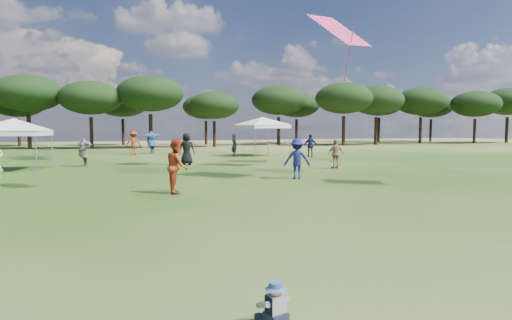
{
  "coord_description": "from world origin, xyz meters",
  "views": [
    {
      "loc": [
        -1.47,
        -1.86,
        2.12
      ],
      "look_at": [
        0.21,
        2.81,
        1.75
      ],
      "focal_mm": 30.0,
      "sensor_mm": 36.0,
      "label": 1
    }
  ],
  "objects": [
    {
      "name": "tree_line",
      "position": [
        2.39,
        47.41,
        5.42
      ],
      "size": [
        108.78,
        17.63,
        7.77
      ],
      "color": "black",
      "rests_on": "ground"
    },
    {
      "name": "tent_left",
      "position": [
        -5.62,
        22.02,
        2.46
      ],
      "size": [
        5.86,
        5.86,
        2.89
      ],
      "rotation": [
        0.0,
        0.0,
        -0.15
      ],
      "color": "gray",
      "rests_on": "ground"
    },
    {
      "name": "tent_right",
      "position": [
        9.85,
        28.39,
        2.81
      ],
      "size": [
        6.29,
        6.29,
        3.24
      ],
      "rotation": [
        0.0,
        0.0,
        0.19
      ],
      "color": "gray",
      "rests_on": "ground"
    },
    {
      "name": "toddler",
      "position": [
        0.22,
        2.25,
        0.22
      ],
      "size": [
        0.36,
        0.39,
        0.49
      ],
      "rotation": [
        0.0,
        0.0,
        0.28
      ],
      "color": "#151C30",
      "rests_on": "ground"
    },
    {
      "name": "festival_crowd",
      "position": [
        -2.52,
        24.2,
        0.89
      ],
      "size": [
        28.72,
        23.9,
        1.9
      ],
      "color": "navy",
      "rests_on": "ground"
    }
  ]
}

